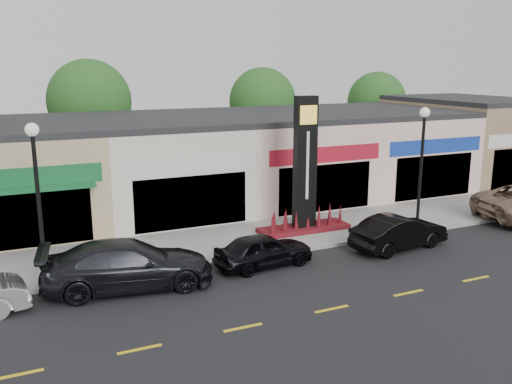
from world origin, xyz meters
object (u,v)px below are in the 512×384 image
(car_dark_sedan, at_px, (128,265))
(lamp_west_near, at_px, (37,188))
(car_black_conv, at_px, (399,232))
(pylon_sign, at_px, (305,184))
(car_black_sedan, at_px, (264,250))
(lamp_east_near, at_px, (422,156))

(car_dark_sedan, bearing_deg, lamp_west_near, 72.10)
(car_black_conv, bearing_deg, pylon_sign, 29.64)
(car_dark_sedan, xyz_separation_m, car_black_sedan, (5.04, -0.05, -0.18))
(car_dark_sedan, relative_size, car_black_conv, 1.33)
(pylon_sign, bearing_deg, lamp_west_near, -171.23)
(lamp_west_near, bearing_deg, car_dark_sedan, -25.66)
(lamp_west_near, bearing_deg, car_black_conv, -7.16)
(lamp_west_near, xyz_separation_m, car_dark_sedan, (2.58, -1.24, -2.65))
(lamp_east_near, xyz_separation_m, car_black_conv, (-2.41, -1.71, -2.77))
(lamp_west_near, height_order, lamp_east_near, same)
(pylon_sign, xyz_separation_m, car_black_sedan, (-3.38, -2.98, -1.63))
(car_black_sedan, height_order, car_black_conv, car_black_conv)
(lamp_west_near, height_order, car_black_conv, lamp_west_near)
(pylon_sign, relative_size, car_dark_sedan, 1.05)
(car_black_sedan, relative_size, car_black_conv, 0.88)
(lamp_east_near, distance_m, car_dark_sedan, 13.74)
(lamp_east_near, xyz_separation_m, car_dark_sedan, (-13.42, -1.24, -2.65))
(lamp_east_near, bearing_deg, car_black_sedan, -171.30)
(pylon_sign, bearing_deg, lamp_east_near, -18.75)
(lamp_west_near, bearing_deg, pylon_sign, 8.77)
(lamp_west_near, distance_m, lamp_east_near, 16.00)
(lamp_east_near, relative_size, car_black_conv, 1.27)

